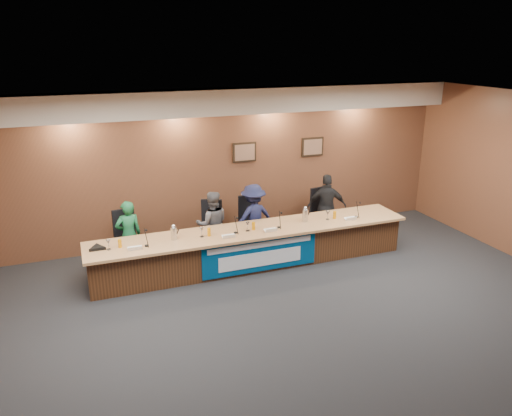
{
  "coord_description": "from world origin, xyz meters",
  "views": [
    {
      "loc": [
        -3.01,
        -5.79,
        4.1
      ],
      "look_at": [
        0.14,
        2.59,
        1.07
      ],
      "focal_mm": 35.0,
      "sensor_mm": 36.0,
      "label": 1
    }
  ],
  "objects_px": {
    "office_chair_a": "(129,242)",
    "panelist_a": "(129,235)",
    "panelist_d": "(327,207)",
    "banner": "(260,255)",
    "speakerphone": "(97,248)",
    "carafe_left": "(174,233)",
    "dais_body": "(252,248)",
    "office_chair_c": "(252,226)",
    "office_chair_d": "(324,216)",
    "panelist_c": "(253,218)",
    "office_chair_b": "(211,231)",
    "panelist_b": "(212,224)",
    "carafe_right": "(305,215)"
  },
  "relations": [
    {
      "from": "office_chair_a",
      "to": "panelist_a",
      "type": "bearing_deg",
      "value": -101.33
    },
    {
      "from": "panelist_d",
      "to": "banner",
      "type": "bearing_deg",
      "value": 51.12
    },
    {
      "from": "speakerphone",
      "to": "panelist_d",
      "type": "bearing_deg",
      "value": 8.49
    },
    {
      "from": "panelist_a",
      "to": "carafe_left",
      "type": "bearing_deg",
      "value": 124.97
    },
    {
      "from": "dais_body",
      "to": "office_chair_c",
      "type": "bearing_deg",
      "value": 70.96
    },
    {
      "from": "office_chair_c",
      "to": "office_chair_d",
      "type": "xyz_separation_m",
      "value": [
        1.67,
        0.0,
        0.0
      ]
    },
    {
      "from": "panelist_c",
      "to": "carafe_left",
      "type": "xyz_separation_m",
      "value": [
        -1.77,
        -0.73,
        0.17
      ]
    },
    {
      "from": "office_chair_c",
      "to": "office_chair_d",
      "type": "bearing_deg",
      "value": 1.06
    },
    {
      "from": "panelist_c",
      "to": "office_chair_d",
      "type": "distance_m",
      "value": 1.69
    },
    {
      "from": "office_chair_b",
      "to": "office_chair_d",
      "type": "xyz_separation_m",
      "value": [
        2.53,
        0.0,
        0.0
      ]
    },
    {
      "from": "panelist_d",
      "to": "speakerphone",
      "type": "xyz_separation_m",
      "value": [
        -4.74,
        -0.71,
        0.06
      ]
    },
    {
      "from": "dais_body",
      "to": "panelist_d",
      "type": "bearing_deg",
      "value": 19.88
    },
    {
      "from": "dais_body",
      "to": "speakerphone",
      "type": "bearing_deg",
      "value": -179.94
    },
    {
      "from": "office_chair_a",
      "to": "carafe_left",
      "type": "relative_size",
      "value": 2.1
    },
    {
      "from": "panelist_d",
      "to": "office_chair_c",
      "type": "height_order",
      "value": "panelist_d"
    },
    {
      "from": "banner",
      "to": "speakerphone",
      "type": "distance_m",
      "value": 2.85
    },
    {
      "from": "panelist_b",
      "to": "panelist_d",
      "type": "bearing_deg",
      "value": -170.75
    },
    {
      "from": "office_chair_b",
      "to": "office_chair_c",
      "type": "xyz_separation_m",
      "value": [
        0.86,
        0.0,
        0.0
      ]
    },
    {
      "from": "office_chair_c",
      "to": "panelist_c",
      "type": "bearing_deg",
      "value": -88.94
    },
    {
      "from": "office_chair_a",
      "to": "speakerphone",
      "type": "distance_m",
      "value": 1.05
    },
    {
      "from": "carafe_left",
      "to": "banner",
      "type": "bearing_deg",
      "value": -14.49
    },
    {
      "from": "carafe_right",
      "to": "carafe_left",
      "type": "bearing_deg",
      "value": -179.68
    },
    {
      "from": "panelist_c",
      "to": "carafe_left",
      "type": "distance_m",
      "value": 1.92
    },
    {
      "from": "banner",
      "to": "office_chair_a",
      "type": "bearing_deg",
      "value": 150.92
    },
    {
      "from": "panelist_a",
      "to": "carafe_right",
      "type": "xyz_separation_m",
      "value": [
        3.27,
        -0.72,
        0.22
      ]
    },
    {
      "from": "dais_body",
      "to": "speakerphone",
      "type": "xyz_separation_m",
      "value": [
        -2.79,
        -0.0,
        0.43
      ]
    },
    {
      "from": "panelist_c",
      "to": "office_chair_d",
      "type": "relative_size",
      "value": 2.88
    },
    {
      "from": "carafe_right",
      "to": "speakerphone",
      "type": "relative_size",
      "value": 0.79
    },
    {
      "from": "panelist_c",
      "to": "carafe_right",
      "type": "bearing_deg",
      "value": 128.68
    },
    {
      "from": "office_chair_c",
      "to": "carafe_left",
      "type": "xyz_separation_m",
      "value": [
        -1.77,
        -0.83,
        0.38
      ]
    },
    {
      "from": "panelist_b",
      "to": "carafe_left",
      "type": "height_order",
      "value": "panelist_b"
    },
    {
      "from": "banner",
      "to": "office_chair_b",
      "type": "xyz_separation_m",
      "value": [
        -0.58,
        1.22,
        0.1
      ]
    },
    {
      "from": "banner",
      "to": "carafe_left",
      "type": "height_order",
      "value": "carafe_left"
    },
    {
      "from": "office_chair_a",
      "to": "office_chair_c",
      "type": "height_order",
      "value": "same"
    },
    {
      "from": "banner",
      "to": "carafe_left",
      "type": "xyz_separation_m",
      "value": [
        -1.49,
        0.38,
        0.48
      ]
    },
    {
      "from": "dais_body",
      "to": "carafe_right",
      "type": "height_order",
      "value": "carafe_right"
    },
    {
      "from": "office_chair_a",
      "to": "speakerphone",
      "type": "xyz_separation_m",
      "value": [
        -0.6,
        -0.81,
        0.3
      ]
    },
    {
      "from": "panelist_a",
      "to": "carafe_right",
      "type": "bearing_deg",
      "value": 158.77
    },
    {
      "from": "office_chair_b",
      "to": "carafe_left",
      "type": "bearing_deg",
      "value": -115.93
    },
    {
      "from": "panelist_a",
      "to": "office_chair_d",
      "type": "bearing_deg",
      "value": 172.56
    },
    {
      "from": "office_chair_c",
      "to": "speakerphone",
      "type": "height_order",
      "value": "speakerphone"
    },
    {
      "from": "panelist_a",
      "to": "office_chair_d",
      "type": "distance_m",
      "value": 4.14
    },
    {
      "from": "panelist_b",
      "to": "panelist_c",
      "type": "bearing_deg",
      "value": -170.75
    },
    {
      "from": "dais_body",
      "to": "banner",
      "type": "height_order",
      "value": "banner"
    },
    {
      "from": "dais_body",
      "to": "panelist_d",
      "type": "distance_m",
      "value": 2.1
    },
    {
      "from": "banner",
      "to": "carafe_right",
      "type": "height_order",
      "value": "carafe_right"
    },
    {
      "from": "office_chair_c",
      "to": "speakerphone",
      "type": "bearing_deg",
      "value": -164.2
    },
    {
      "from": "office_chair_a",
      "to": "carafe_left",
      "type": "height_order",
      "value": "carafe_left"
    },
    {
      "from": "panelist_b",
      "to": "panelist_c",
      "type": "distance_m",
      "value": 0.86
    },
    {
      "from": "panelist_d",
      "to": "office_chair_a",
      "type": "height_order",
      "value": "panelist_d"
    }
  ]
}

